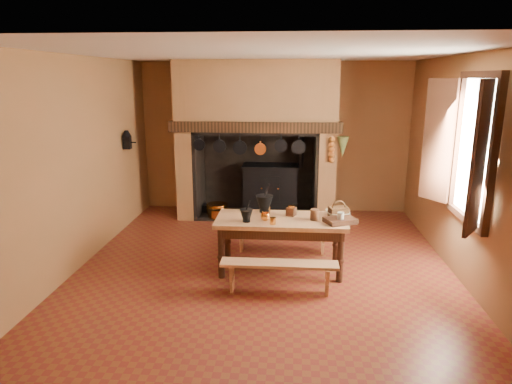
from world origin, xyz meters
TOP-DOWN VIEW (x-y plane):
  - floor at (0.00, 0.00)m, footprint 5.50×5.50m
  - ceiling at (0.00, 0.00)m, footprint 5.50×5.50m
  - back_wall at (0.00, 2.75)m, footprint 5.00×0.02m
  - wall_left at (-2.50, 0.00)m, footprint 0.02×5.50m
  - wall_right at (2.50, 0.00)m, footprint 0.02×5.50m
  - wall_front at (0.00, -2.75)m, footprint 5.00×0.02m
  - chimney_breast at (-0.30, 2.31)m, footprint 2.95×0.96m
  - iron_range at (-0.04, 2.45)m, footprint 1.12×0.55m
  - hearth_pans at (-1.05, 2.22)m, footprint 0.51×0.62m
  - hanging_pans at (-0.34, 1.81)m, footprint 1.92×0.29m
  - onion_string at (1.00, 1.79)m, footprint 0.12×0.10m
  - herb_bunch at (1.18, 1.79)m, footprint 0.20×0.20m
  - window at (2.35, -0.40)m, footprint 0.39×1.75m
  - wall_coffee_mill at (-2.42, 1.55)m, footprint 0.23×0.16m
  - work_table at (0.22, -0.19)m, footprint 1.69×0.75m
  - bench_front at (0.22, -0.84)m, footprint 1.39×0.24m
  - bench_back at (0.22, 0.47)m, footprint 1.47×0.26m
  - mortar_large at (-0.02, 0.07)m, footprint 0.23×0.23m
  - mortar_small at (-0.22, -0.37)m, footprint 0.17×0.17m
  - coffee_grinder at (0.35, -0.06)m, footprint 0.16×0.14m
  - brass_mug_a at (0.12, -0.44)m, footprint 0.10×0.10m
  - brass_mug_b at (0.02, 0.08)m, footprint 0.09×0.09m
  - mixing_bowl at (0.95, -0.05)m, footprint 0.35×0.35m
  - stoneware_crock at (0.65, -0.22)m, footprint 0.13×0.13m
  - glass_jar at (0.96, -0.35)m, footprint 0.11×0.11m
  - wicker_basket at (0.96, -0.08)m, footprint 0.27×0.23m
  - wooden_tray at (0.96, -0.32)m, footprint 0.44×0.39m
  - brass_cup at (0.02, -0.29)m, footprint 0.15×0.15m

SIDE VIEW (x-z plane):
  - floor at x=0.00m, z-range 0.00..0.00m
  - hearth_pans at x=-1.05m, z-range -0.01..0.19m
  - bench_front at x=0.22m, z-range 0.10..0.49m
  - bench_back at x=0.22m, z-range 0.10..0.52m
  - iron_range at x=-0.04m, z-range -0.32..1.28m
  - work_table at x=0.22m, z-range 0.25..0.98m
  - wooden_tray at x=0.96m, z-range 0.73..0.79m
  - mixing_bowl at x=0.95m, z-range 0.73..0.81m
  - brass_mug_b at x=0.02m, z-range 0.73..0.81m
  - brass_mug_a at x=0.12m, z-range 0.73..0.82m
  - brass_cup at x=0.02m, z-range 0.73..0.83m
  - coffee_grinder at x=0.35m, z-range 0.71..0.88m
  - stoneware_crock at x=0.65m, z-range 0.73..0.87m
  - glass_jar at x=0.96m, z-range 0.73..0.88m
  - wicker_basket at x=0.96m, z-range 0.69..0.92m
  - mortar_small at x=-0.22m, z-range 0.68..0.97m
  - mortar_large at x=-0.02m, z-range 0.66..1.06m
  - onion_string at x=1.00m, z-range 1.10..1.56m
  - hanging_pans at x=-0.34m, z-range 1.23..1.50m
  - herb_bunch at x=1.18m, z-range 1.21..1.56m
  - back_wall at x=0.00m, z-range 0.00..2.80m
  - wall_left at x=-2.50m, z-range 0.00..2.80m
  - wall_right at x=2.50m, z-range 0.00..2.80m
  - wall_front at x=0.00m, z-range 0.00..2.80m
  - wall_coffee_mill at x=-2.42m, z-range 1.36..1.67m
  - window at x=2.35m, z-range 0.82..2.58m
  - chimney_breast at x=-0.30m, z-range 0.41..3.21m
  - ceiling at x=0.00m, z-range 2.80..2.80m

